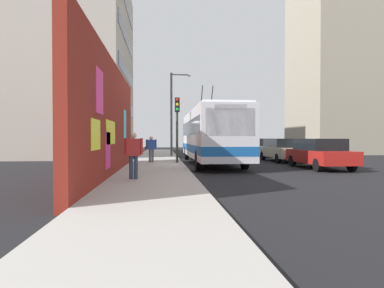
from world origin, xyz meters
The scene contains 14 objects.
ground_plane centered at (0.00, 0.00, 0.00)m, with size 80.00×80.00×0.00m, color black.
sidewalk_slab centered at (0.00, 1.60, 0.07)m, with size 48.00×3.20×0.15m, color #ADA8A0.
graffiti_wall centered at (-4.10, 3.35, 2.37)m, with size 13.82×0.32×4.75m.
building_far_left centered at (12.64, 9.20, 8.26)m, with size 13.96×9.48×16.52m.
building_far_right centered at (15.42, -17.00, 8.93)m, with size 8.77×7.27×17.86m.
city_bus centered at (2.44, -1.80, 1.86)m, with size 12.20×2.69×5.12m.
parked_car_red centered at (-1.54, -7.00, 0.84)m, with size 4.55×1.94×1.58m.
parked_car_champagne centered at (3.79, -7.00, 0.84)m, with size 4.69×1.93×1.58m.
parked_car_dark_gray centered at (9.87, -7.00, 0.83)m, with size 4.26×1.86×1.58m.
pedestrian_midblock centered at (1.88, 1.90, 1.06)m, with size 0.22×0.72×1.58m.
pedestrian_near_wall centered at (-6.23, 2.27, 1.13)m, with size 0.22×0.67×1.66m.
traffic_light centered at (1.33, 0.35, 2.77)m, with size 0.49×0.28×3.87m.
street_lamp centered at (9.13, 0.27, 4.08)m, with size 0.44×1.71×6.88m.
curbside_puddle centered at (-2.42, -0.60, 0.00)m, with size 1.22×1.22×0.00m, color black.
Camera 1 is at (-17.92, 1.27, 1.60)m, focal length 30.46 mm.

